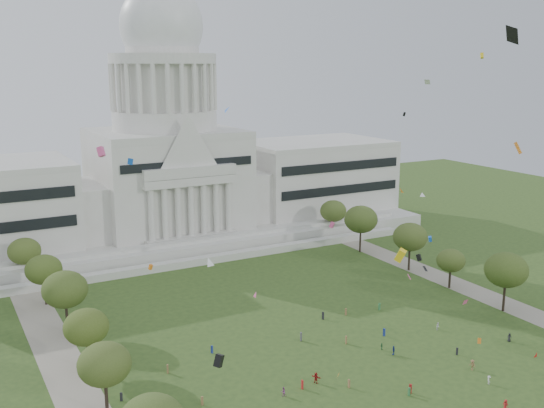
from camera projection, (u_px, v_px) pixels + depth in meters
name	position (u px, v px, depth m)	size (l,w,h in m)	color
ground	(400.00, 393.00, 107.22)	(400.00, 400.00, 0.00)	#314C1E
capitol	(167.00, 168.00, 199.67)	(160.00, 64.50, 91.30)	beige
path_left	(71.00, 384.00, 110.34)	(8.00, 160.00, 0.04)	gray
path_right	(473.00, 291.00, 155.46)	(8.00, 160.00, 0.04)	gray
row_tree_l_2	(104.00, 364.00, 99.04)	(8.42, 8.42, 11.97)	black
row_tree_r_2	(506.00, 270.00, 140.82)	(9.55, 9.55, 13.58)	black
row_tree_l_3	(86.00, 327.00, 113.77)	(8.12, 8.12, 11.55)	black
row_tree_r_3	(451.00, 261.00, 156.08)	(7.01, 7.01, 9.98)	black
row_tree_l_4	(65.00, 290.00, 129.36)	(9.29, 9.29, 13.21)	black
row_tree_r_4	(410.00, 237.00, 169.10)	(9.19, 9.19, 13.06)	black
row_tree_l_5	(44.00, 270.00, 144.95)	(8.33, 8.33, 11.85)	black
row_tree_r_5	(361.00, 219.00, 185.61)	(9.82, 9.82, 13.96)	black
row_tree_l_6	(24.00, 251.00, 159.72)	(8.19, 8.19, 11.64)	black
row_tree_r_6	(333.00, 211.00, 202.43)	(8.42, 8.42, 11.97)	black
person_0	(509.00, 337.00, 126.96)	(0.86, 0.56, 1.76)	#26262B
person_2	(438.00, 326.00, 132.53)	(0.77, 0.48, 1.59)	silver
person_3	(472.00, 365.00, 115.07)	(1.29, 0.67, 2.00)	olive
person_4	(394.00, 350.00, 121.20)	(1.06, 0.58, 1.81)	navy
person_5	(316.00, 378.00, 110.36)	(1.82, 0.72, 1.97)	#B21E1E
person_6	(505.00, 405.00, 101.52)	(0.94, 0.61, 1.92)	#B21E1E
person_8	(283.00, 392.00, 106.04)	(0.80, 0.49, 1.65)	#994C8C
person_9	(489.00, 380.00, 109.99)	(1.01, 0.52, 1.56)	silver
person_10	(382.00, 346.00, 123.38)	(0.80, 0.44, 1.37)	#33723F
distant_crowd	(294.00, 371.00, 113.22)	(62.54, 39.19, 1.82)	#B21E1E
kite_swarm	(374.00, 223.00, 113.13)	(80.59, 99.13, 63.41)	black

